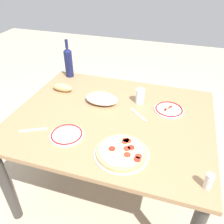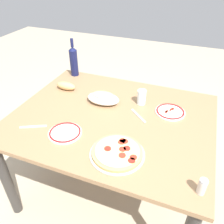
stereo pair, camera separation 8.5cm
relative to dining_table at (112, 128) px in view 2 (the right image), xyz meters
The scene contains 12 objects.
ground_plane 0.64m from the dining_table, ahead, with size 8.00×8.00×0.00m, color tan.
dining_table is the anchor object (origin of this frame).
pepperoni_pizza 0.39m from the dining_table, 64.14° to the right, with size 0.31×0.31×0.03m.
baked_pasta_dish 0.23m from the dining_table, 132.48° to the left, with size 0.24×0.15×0.08m.
wine_bottle 0.76m from the dining_table, 139.15° to the left, with size 0.07×0.07×0.33m.
water_glass 0.31m from the dining_table, 56.87° to the left, with size 0.06×0.06×0.11m, color silver.
side_plate_near 0.42m from the dining_table, 26.23° to the left, with size 0.21×0.21×0.02m.
side_plate_far 0.36m from the dining_table, 125.38° to the right, with size 0.21×0.21×0.02m.
bread_loaf 0.54m from the dining_table, 156.75° to the left, with size 0.17×0.07×0.06m, color tan.
spice_shaker 0.75m from the dining_table, 34.88° to the right, with size 0.04×0.04×0.09m.
fork_left 0.21m from the dining_table, 20.08° to the left, with size 0.17×0.02×0.01m, color #B7B7BC.
fork_right 0.53m from the dining_table, 144.98° to the right, with size 0.17×0.02×0.01m, color #B7B7BC.
Camera 2 is at (0.46, -1.19, 1.67)m, focal length 36.89 mm.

